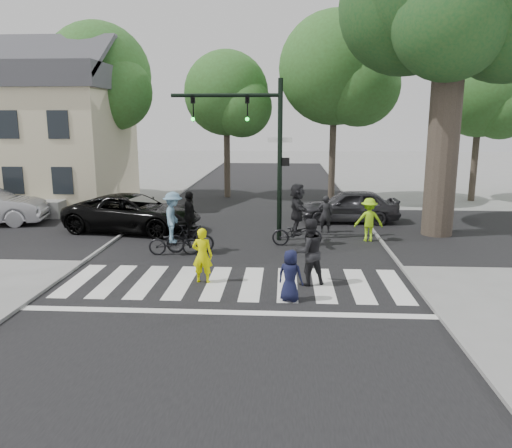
{
  "coord_description": "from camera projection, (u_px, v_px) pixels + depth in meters",
  "views": [
    {
      "loc": [
        1.39,
        -12.41,
        4.56
      ],
      "look_at": [
        0.5,
        3.0,
        1.3
      ],
      "focal_mm": 35.0,
      "sensor_mm": 36.0,
      "label": 1
    }
  ],
  "objects": [
    {
      "name": "bg_tree_0",
      "position": [
        19.0,
        90.0,
        28.28
      ],
      "size": [
        5.46,
        5.2,
        8.97
      ],
      "color": "brown",
      "rests_on": "ground"
    },
    {
      "name": "cyclist_left",
      "position": [
        174.0,
        228.0,
        16.84
      ],
      "size": [
        1.77,
        1.17,
        2.18
      ],
      "color": "black",
      "rests_on": "ground"
    },
    {
      "name": "pedestrian_child",
      "position": [
        290.0,
        276.0,
        12.61
      ],
      "size": [
        0.77,
        0.65,
        1.35
      ],
      "primitive_type": "imported",
      "rotation": [
        0.0,
        0.0,
        2.75
      ],
      "color": "#141734",
      "rests_on": "ground"
    },
    {
      "name": "bystander_hivis",
      "position": [
        369.0,
        220.0,
        18.81
      ],
      "size": [
        1.08,
        0.63,
        1.65
      ],
      "primitive_type": "imported",
      "rotation": [
        0.0,
        0.0,
        3.16
      ],
      "color": "#9BE017",
      "rests_on": "ground"
    },
    {
      "name": "car_suv",
      "position": [
        133.0,
        213.0,
        20.48
      ],
      "size": [
        5.93,
        3.55,
        1.54
      ],
      "primitive_type": "imported",
      "rotation": [
        0.0,
        0.0,
        1.38
      ],
      "color": "black",
      "rests_on": "ground"
    },
    {
      "name": "bg_tree_4",
      "position": [
        486.0,
        99.0,
        27.03
      ],
      "size": [
        4.83,
        4.6,
        8.15
      ],
      "color": "brown",
      "rests_on": "ground"
    },
    {
      "name": "bg_tree_3",
      "position": [
        341.0,
        73.0,
        26.38
      ],
      "size": [
        6.3,
        6.0,
        10.2
      ],
      "color": "brown",
      "rests_on": "ground"
    },
    {
      "name": "pedestrian_adult",
      "position": [
        309.0,
        252.0,
        13.84
      ],
      "size": [
        1.12,
        1.01,
        1.89
      ],
      "primitive_type": "imported",
      "rotation": [
        0.0,
        0.0,
        3.53
      ],
      "color": "black",
      "rests_on": "ground"
    },
    {
      "name": "traffic_signal",
      "position": [
        257.0,
        137.0,
        18.37
      ],
      "size": [
        4.45,
        0.29,
        6.0
      ],
      "color": "black",
      "rests_on": "ground"
    },
    {
      "name": "house",
      "position": [
        44.0,
        133.0,
        26.66
      ],
      "size": [
        8.4,
        8.1,
        8.82
      ],
      "color": "beige",
      "rests_on": "ground"
    },
    {
      "name": "road_stem",
      "position": [
        245.0,
        247.0,
        18.03
      ],
      "size": [
        10.0,
        70.0,
        0.01
      ],
      "primitive_type": "cube",
      "color": "black",
      "rests_on": "ground"
    },
    {
      "name": "bystander_dark",
      "position": [
        325.0,
        214.0,
        20.27
      ],
      "size": [
        0.58,
        0.4,
        1.53
      ],
      "primitive_type": "imported",
      "rotation": [
        0.0,
        0.0,
        3.08
      ],
      "color": "black",
      "rests_on": "ground"
    },
    {
      "name": "cyclist_mid",
      "position": [
        190.0,
        228.0,
        17.18
      ],
      "size": [
        1.69,
        1.04,
        2.15
      ],
      "color": "black",
      "rests_on": "ground"
    },
    {
      "name": "ground",
      "position": [
        231.0,
        295.0,
        13.14
      ],
      "size": [
        120.0,
        120.0,
        0.0
      ],
      "primitive_type": "plane",
      "color": "gray",
      "rests_on": "ground"
    },
    {
      "name": "crosswalk",
      "position": [
        233.0,
        287.0,
        13.79
      ],
      "size": [
        10.0,
        3.85,
        0.01
      ],
      "color": "silver",
      "rests_on": "ground"
    },
    {
      "name": "bg_tree_1",
      "position": [
        102.0,
        80.0,
        27.38
      ],
      "size": [
        6.09,
        5.8,
        9.8
      ],
      "color": "brown",
      "rests_on": "ground"
    },
    {
      "name": "bg_tree_2",
      "position": [
        230.0,
        97.0,
        28.28
      ],
      "size": [
        5.04,
        4.8,
        8.4
      ],
      "color": "brown",
      "rests_on": "ground"
    },
    {
      "name": "pedestrian_woman",
      "position": [
        202.0,
        255.0,
        14.03
      ],
      "size": [
        0.61,
        0.43,
        1.59
      ],
      "primitive_type": "imported",
      "rotation": [
        0.0,
        0.0,
        3.05
      ],
      "color": "#E5EA00",
      "rests_on": "ground"
    },
    {
      "name": "curb_right",
      "position": [
        387.0,
        248.0,
        17.73
      ],
      "size": [
        0.1,
        70.0,
        0.1
      ],
      "primitive_type": "cube",
      "color": "gray",
      "rests_on": "ground"
    },
    {
      "name": "car_grey",
      "position": [
        349.0,
        206.0,
        22.35
      ],
      "size": [
        4.39,
        1.83,
        1.48
      ],
      "primitive_type": "imported",
      "rotation": [
        0.0,
        0.0,
        -1.55
      ],
      "color": "#2F2E32",
      "rests_on": "ground"
    },
    {
      "name": "road_cross",
      "position": [
        251.0,
        229.0,
        20.96
      ],
      "size": [
        70.0,
        10.0,
        0.01
      ],
      "primitive_type": "cube",
      "color": "black",
      "rests_on": "ground"
    },
    {
      "name": "cyclist_right",
      "position": [
        297.0,
        218.0,
        18.08
      ],
      "size": [
        1.83,
        1.7,
        2.3
      ],
      "color": "black",
      "rests_on": "ground"
    },
    {
      "name": "curb_left",
      "position": [
        108.0,
        244.0,
        18.3
      ],
      "size": [
        0.1,
        70.0,
        0.1
      ],
      "primitive_type": "cube",
      "color": "gray",
      "rests_on": "ground"
    }
  ]
}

